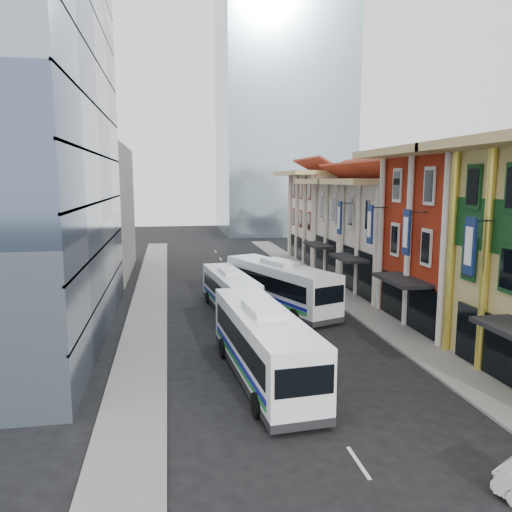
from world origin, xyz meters
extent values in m
plane|color=black|center=(0.00, 0.00, 0.00)|extent=(200.00, 200.00, 0.00)
cube|color=slate|center=(8.50, 22.00, 0.07)|extent=(3.00, 90.00, 0.15)
cube|color=slate|center=(-8.50, 22.00, 0.07)|extent=(3.00, 90.00, 0.15)
cube|color=#A02812|center=(14.00, 17.00, 6.00)|extent=(8.00, 10.00, 12.00)
cube|color=white|center=(14.00, 26.50, 5.00)|extent=(8.00, 9.00, 10.00)
cube|color=white|center=(14.00, 35.50, 5.00)|extent=(8.00, 9.00, 10.00)
cube|color=white|center=(14.00, 46.00, 5.50)|extent=(8.00, 12.00, 11.00)
cube|color=gray|center=(-16.00, 42.00, 7.00)|extent=(10.00, 18.00, 14.00)
camera|label=1|loc=(-6.72, -15.20, 10.37)|focal=35.00mm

